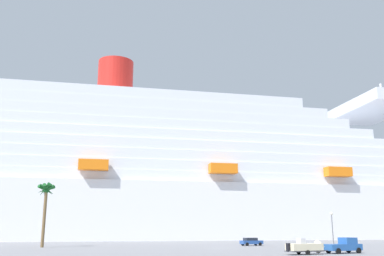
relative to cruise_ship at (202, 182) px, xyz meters
name	(u,v)px	position (x,y,z in m)	size (l,w,h in m)	color
ground_plane	(193,242)	(-7.77, -28.17, -18.01)	(600.00, 600.00, 0.00)	gray
cruise_ship	(202,182)	(0.00, 0.00, 0.00)	(249.07, 41.54, 62.14)	white
pickup_truck	(344,246)	(6.06, -76.79, -16.96)	(5.92, 3.34, 2.20)	#2659A5
small_boat_on_trailer	(308,247)	(-0.15, -78.36, -17.04)	(6.95, 3.31, 2.15)	#595960
palm_tree	(46,196)	(-40.12, -50.18, -8.47)	(3.28, 3.35, 12.01)	brown
street_lamp	(332,223)	(16.17, -54.14, -13.57)	(0.56, 0.56, 6.64)	slate
parked_car_blue_suv	(251,241)	(0.72, -49.10, -17.17)	(4.78, 2.75, 1.58)	#264C99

